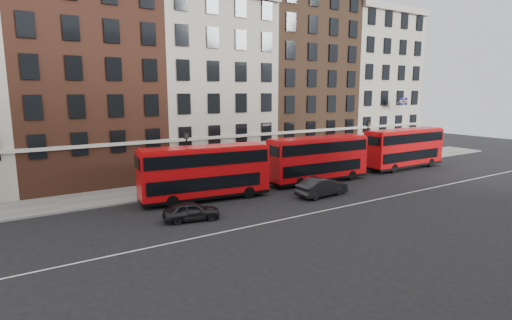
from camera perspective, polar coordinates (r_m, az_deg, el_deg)
ground at (r=32.08m, az=7.29°, el=-6.32°), size 120.00×120.00×0.00m
pavement at (r=40.42m, az=-2.26°, el=-2.75°), size 80.00×5.00×0.15m
kerb at (r=38.33m, az=-0.37°, el=-3.43°), size 80.00×0.30×0.16m
road_centre_line at (r=30.63m, az=9.70°, el=-7.15°), size 70.00×0.12×0.01m
building_terrace at (r=45.86m, az=-7.44°, el=11.46°), size 64.00×11.95×22.00m
bus_b at (r=32.82m, az=-7.38°, el=-1.64°), size 10.86×3.81×4.47m
bus_c at (r=39.44m, az=8.83°, el=0.27°), size 10.75×3.00×4.48m
bus_d at (r=48.95m, az=20.39°, el=1.68°), size 10.93×2.70×4.59m
car_rear at (r=28.23m, az=-9.23°, el=-7.21°), size 4.16×2.36×1.33m
car_front at (r=34.60m, az=9.39°, el=-3.80°), size 4.97×2.02×1.60m
lamp_post_left at (r=35.94m, az=-9.83°, el=0.40°), size 0.44×0.44×5.33m
lamp_post_right at (r=49.42m, az=15.63°, el=2.73°), size 0.44×0.44×5.33m
traffic_light at (r=53.60m, az=20.80°, el=2.30°), size 0.25×0.45×3.27m
iron_railings at (r=42.17m, az=-3.77°, el=-1.44°), size 6.60×0.06×1.00m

